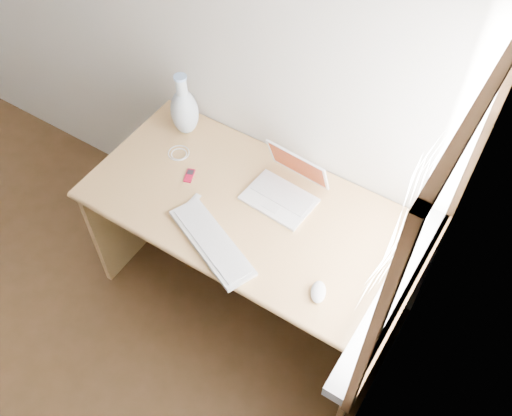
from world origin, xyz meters
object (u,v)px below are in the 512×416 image
Objects in this scene: external_keyboard at (212,242)px; vase at (184,110)px; laptop at (284,188)px; desk at (260,223)px.

external_keyboard is 1.45× the size of vase.
vase reaches higher than laptop.
laptop is (0.09, 0.05, 0.27)m from desk.
external_keyboard is 0.69m from vase.
external_keyboard is at bearing -94.08° from desk.
laptop reaches higher than external_keyboard.
vase is (-0.51, 0.14, 0.36)m from desk.
laptop is 0.65× the size of external_keyboard.
vase is at bearing 175.82° from laptop.
external_keyboard is at bearing -44.51° from vase.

